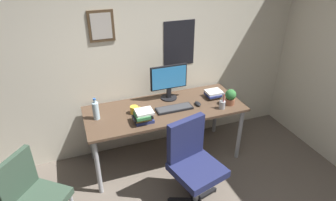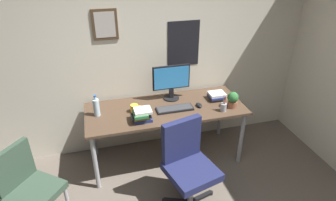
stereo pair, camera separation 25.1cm
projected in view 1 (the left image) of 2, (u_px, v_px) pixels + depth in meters
wall_back at (139, 52)px, 3.41m from camera, size 4.40×0.10×2.60m
desk at (165, 113)px, 3.40m from camera, size 1.86×0.74×0.74m
office_chair at (193, 160)px, 2.87m from camera, size 0.58×0.58×0.95m
side_chair at (32, 194)px, 2.51m from camera, size 0.59×0.59×0.88m
monitor at (169, 81)px, 3.46m from camera, size 0.46×0.20×0.43m
keyboard at (174, 108)px, 3.33m from camera, size 0.43×0.15×0.03m
computer_mouse at (198, 104)px, 3.41m from camera, size 0.06×0.11×0.04m
water_bottle at (96, 110)px, 3.11m from camera, size 0.07×0.07×0.25m
coffee_mug_near at (134, 110)px, 3.23m from camera, size 0.13×0.09×0.09m
potted_plant at (230, 96)px, 3.39m from camera, size 0.13×0.13×0.20m
pen_cup at (222, 104)px, 3.33m from camera, size 0.07×0.07×0.20m
book_stack_left at (214, 94)px, 3.58m from camera, size 0.20×0.18×0.08m
book_stack_right at (143, 117)px, 3.06m from camera, size 0.22×0.18×0.14m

